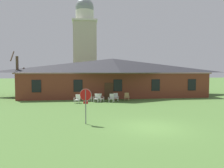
{
  "coord_description": "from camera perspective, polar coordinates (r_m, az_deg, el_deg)",
  "views": [
    {
      "loc": [
        -4.22,
        -12.97,
        3.53
      ],
      "look_at": [
        -1.43,
        8.51,
        2.26
      ],
      "focal_mm": 34.77,
      "sensor_mm": 36.0,
      "label": 1
    }
  ],
  "objects": [
    {
      "name": "lawn_chair_under_eave",
      "position": [
        26.13,
        3.9,
        -3.31
      ],
      "size": [
        0.71,
        0.74,
        0.96
      ],
      "color": "tan",
      "rests_on": "ground"
    },
    {
      "name": "brick_building",
      "position": [
        32.18,
        0.14,
        1.98
      ],
      "size": [
        25.69,
        10.4,
        5.41
      ],
      "color": "brown",
      "rests_on": "ground"
    },
    {
      "name": "lawn_chair_by_porch",
      "position": [
        24.34,
        -9.09,
        -3.83
      ],
      "size": [
        0.76,
        0.81,
        0.96
      ],
      "color": "silver",
      "rests_on": "ground"
    },
    {
      "name": "lawn_chair_near_door",
      "position": [
        25.57,
        -6.25,
        -3.47
      ],
      "size": [
        0.78,
        0.83,
        0.96
      ],
      "color": "white",
      "rests_on": "ground"
    },
    {
      "name": "bare_tree_beside_building",
      "position": [
        32.62,
        -23.63,
        2.17
      ],
      "size": [
        1.67,
        1.6,
        6.34
      ],
      "color": "brown",
      "rests_on": "ground"
    },
    {
      "name": "ground_plane",
      "position": [
        14.09,
        10.47,
        -11.2
      ],
      "size": [
        200.0,
        200.0,
        0.0
      ],
      "primitive_type": "plane",
      "color": "#517A38"
    },
    {
      "name": "stop_sign",
      "position": [
        14.58,
        -6.94,
        -4.01
      ],
      "size": [
        0.78,
        0.25,
        2.36
      ],
      "color": "slate",
      "rests_on": "ground"
    },
    {
      "name": "lawn_chair_right_end",
      "position": [
        24.87,
        -0.14,
        -3.64
      ],
      "size": [
        0.77,
        0.82,
        0.96
      ],
      "color": "silver",
      "rests_on": "ground"
    },
    {
      "name": "dome_tower",
      "position": [
        47.81,
        -7.15,
        10.11
      ],
      "size": [
        5.18,
        5.18,
        19.99
      ],
      "color": "#BCB29E",
      "rests_on": "ground"
    },
    {
      "name": "lawn_chair_left_end",
      "position": [
        24.94,
        -4.09,
        -3.63
      ],
      "size": [
        0.79,
        0.84,
        0.96
      ],
      "color": "silver",
      "rests_on": "ground"
    },
    {
      "name": "lawn_chair_middle",
      "position": [
        25.01,
        -3.08,
        -3.6
      ],
      "size": [
        0.83,
        0.86,
        0.96
      ],
      "color": "silver",
      "rests_on": "ground"
    },
    {
      "name": "lawn_chair_far_side",
      "position": [
        25.6,
        1.02,
        -3.44
      ],
      "size": [
        0.66,
        0.68,
        0.96
      ],
      "color": "white",
      "rests_on": "ground"
    }
  ]
}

